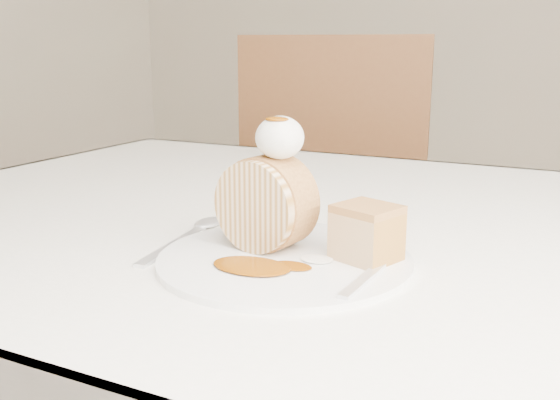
% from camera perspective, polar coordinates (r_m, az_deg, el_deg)
% --- Properties ---
extents(table, '(1.40, 0.90, 0.75)m').
position_cam_1_polar(table, '(0.81, 8.56, -8.08)').
color(table, white).
rests_on(table, ground).
extents(chair_far, '(0.54, 0.54, 0.99)m').
position_cam_1_polar(chair_far, '(1.69, 5.37, 0.24)').
color(chair_far, brown).
rests_on(chair_far, ground).
extents(plate, '(0.33, 0.33, 0.01)m').
position_cam_1_polar(plate, '(0.62, 0.42, -5.46)').
color(plate, white).
rests_on(plate, table).
extents(roulade_slice, '(0.10, 0.07, 0.09)m').
position_cam_1_polar(roulade_slice, '(0.64, -1.33, -0.32)').
color(roulade_slice, beige).
rests_on(roulade_slice, plate).
extents(cake_chunk, '(0.07, 0.07, 0.05)m').
position_cam_1_polar(cake_chunk, '(0.61, 7.92, -3.29)').
color(cake_chunk, '#AB7640').
rests_on(cake_chunk, plate).
extents(whipped_cream, '(0.05, 0.05, 0.04)m').
position_cam_1_polar(whipped_cream, '(0.62, -0.02, 5.73)').
color(whipped_cream, white).
rests_on(whipped_cream, roulade_slice).
extents(caramel_drizzle, '(0.02, 0.02, 0.01)m').
position_cam_1_polar(caramel_drizzle, '(0.61, -0.29, 7.90)').
color(caramel_drizzle, '#753804').
rests_on(caramel_drizzle, whipped_cream).
extents(caramel_pool, '(0.09, 0.08, 0.00)m').
position_cam_1_polar(caramel_pool, '(0.59, -2.63, -6.03)').
color(caramel_pool, '#753804').
rests_on(caramel_pool, plate).
extents(fork, '(0.03, 0.15, 0.00)m').
position_cam_1_polar(fork, '(0.57, 7.91, -7.00)').
color(fork, silver).
rests_on(fork, plate).
extents(spoon, '(0.05, 0.17, 0.00)m').
position_cam_1_polar(spoon, '(0.68, -9.78, -4.16)').
color(spoon, silver).
rests_on(spoon, table).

